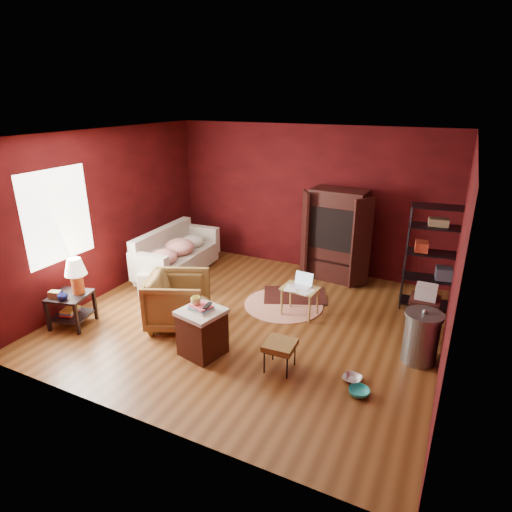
{
  "coord_description": "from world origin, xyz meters",
  "views": [
    {
      "loc": [
        2.66,
        -5.27,
        3.31
      ],
      "look_at": [
        0.0,
        0.2,
        1.0
      ],
      "focal_mm": 30.0,
      "sensor_mm": 36.0,
      "label": 1
    }
  ],
  "objects_px": {
    "wire_shelving": "(434,254)",
    "laptop_desk": "(300,290)",
    "sofa": "(176,255)",
    "hamper": "(202,331)",
    "armchair": "(178,298)",
    "tv_armoire": "(336,234)",
    "side_table": "(73,286)"
  },
  "relations": [
    {
      "from": "armchair",
      "to": "tv_armoire",
      "type": "distance_m",
      "value": 3.22
    },
    {
      "from": "wire_shelving",
      "to": "tv_armoire",
      "type": "bearing_deg",
      "value": 155.66
    },
    {
      "from": "armchair",
      "to": "laptop_desk",
      "type": "height_order",
      "value": "armchair"
    },
    {
      "from": "hamper",
      "to": "wire_shelving",
      "type": "xyz_separation_m",
      "value": [
        2.6,
        2.73,
        0.61
      ]
    },
    {
      "from": "side_table",
      "to": "armchair",
      "type": "bearing_deg",
      "value": 25.3
    },
    {
      "from": "hamper",
      "to": "tv_armoire",
      "type": "distance_m",
      "value": 3.41
    },
    {
      "from": "hamper",
      "to": "tv_armoire",
      "type": "xyz_separation_m",
      "value": [
        0.87,
        3.25,
        0.55
      ]
    },
    {
      "from": "hamper",
      "to": "side_table",
      "type": "bearing_deg",
      "value": -175.89
    },
    {
      "from": "armchair",
      "to": "side_table",
      "type": "bearing_deg",
      "value": 91.83
    },
    {
      "from": "armchair",
      "to": "laptop_desk",
      "type": "relative_size",
      "value": 1.3
    },
    {
      "from": "hamper",
      "to": "wire_shelving",
      "type": "relative_size",
      "value": 0.43
    },
    {
      "from": "side_table",
      "to": "hamper",
      "type": "bearing_deg",
      "value": 4.11
    },
    {
      "from": "tv_armoire",
      "to": "armchair",
      "type": "bearing_deg",
      "value": -116.56
    },
    {
      "from": "hamper",
      "to": "laptop_desk",
      "type": "height_order",
      "value": "hamper"
    },
    {
      "from": "armchair",
      "to": "hamper",
      "type": "distance_m",
      "value": 0.91
    },
    {
      "from": "side_table",
      "to": "wire_shelving",
      "type": "distance_m",
      "value": 5.57
    },
    {
      "from": "armchair",
      "to": "hamper",
      "type": "relative_size",
      "value": 1.18
    },
    {
      "from": "laptop_desk",
      "to": "wire_shelving",
      "type": "distance_m",
      "value": 2.19
    },
    {
      "from": "armchair",
      "to": "side_table",
      "type": "xyz_separation_m",
      "value": [
        -1.41,
        -0.67,
        0.19
      ]
    },
    {
      "from": "sofa",
      "to": "laptop_desk",
      "type": "bearing_deg",
      "value": -120.81
    },
    {
      "from": "hamper",
      "to": "laptop_desk",
      "type": "relative_size",
      "value": 1.1
    },
    {
      "from": "wire_shelving",
      "to": "laptop_desk",
      "type": "bearing_deg",
      "value": -155.6
    },
    {
      "from": "sofa",
      "to": "hamper",
      "type": "height_order",
      "value": "sofa"
    },
    {
      "from": "tv_armoire",
      "to": "laptop_desk",
      "type": "bearing_deg",
      "value": -88.58
    },
    {
      "from": "sofa",
      "to": "tv_armoire",
      "type": "height_order",
      "value": "tv_armoire"
    },
    {
      "from": "hamper",
      "to": "tv_armoire",
      "type": "height_order",
      "value": "tv_armoire"
    },
    {
      "from": "side_table",
      "to": "hamper",
      "type": "height_order",
      "value": "side_table"
    },
    {
      "from": "side_table",
      "to": "tv_armoire",
      "type": "height_order",
      "value": "tv_armoire"
    },
    {
      "from": "armchair",
      "to": "wire_shelving",
      "type": "height_order",
      "value": "wire_shelving"
    },
    {
      "from": "side_table",
      "to": "laptop_desk",
      "type": "xyz_separation_m",
      "value": [
        2.95,
        1.76,
        -0.21
      ]
    },
    {
      "from": "armchair",
      "to": "wire_shelving",
      "type": "xyz_separation_m",
      "value": [
        3.35,
        2.22,
        0.51
      ]
    },
    {
      "from": "laptop_desk",
      "to": "tv_armoire",
      "type": "height_order",
      "value": "tv_armoire"
    }
  ]
}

